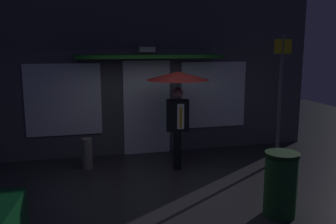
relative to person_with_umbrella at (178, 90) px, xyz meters
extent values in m
plane|color=#26262B|center=(-0.41, -0.95, -1.64)|extent=(18.00, 18.00, 0.00)
cube|color=#4C4C56|center=(-0.41, 1.40, 0.42)|extent=(8.22, 0.30, 4.12)
cube|color=white|center=(-0.41, 1.23, -0.54)|extent=(1.10, 0.04, 2.20)
cube|color=white|center=(-2.28, 1.23, -0.29)|extent=(1.64, 0.04, 1.60)
cube|color=white|center=(1.26, 1.23, -0.29)|extent=(1.64, 0.04, 1.60)
cube|color=white|center=(-0.41, 1.15, 0.81)|extent=(0.36, 0.16, 0.12)
cube|color=#144C19|center=(-0.41, 0.90, 0.66)|extent=(3.20, 0.70, 0.08)
cylinder|color=black|center=(-0.02, -0.10, -1.24)|extent=(0.15, 0.15, 0.80)
cylinder|color=black|center=(0.02, 0.10, -1.24)|extent=(0.15, 0.15, 0.80)
cube|color=black|center=(0.00, 0.00, -0.52)|extent=(0.50, 0.34, 0.65)
cube|color=silver|center=(0.03, -0.13, -0.52)|extent=(0.14, 0.05, 0.52)
cube|color=#B28C19|center=(0.03, -0.13, -0.54)|extent=(0.05, 0.03, 0.41)
sphere|color=tan|center=(0.00, 0.00, -0.05)|extent=(0.22, 0.22, 0.22)
cylinder|color=slate|center=(0.00, 0.00, -0.05)|extent=(0.02, 0.02, 0.87)
cone|color=#4C0C0C|center=(0.00, 0.00, 0.30)|extent=(1.27, 1.27, 0.17)
cylinder|color=#595B60|center=(2.22, -0.17, -0.25)|extent=(0.07, 0.07, 2.77)
cube|color=gold|center=(2.22, -0.19, 0.88)|extent=(0.40, 0.02, 0.30)
cylinder|color=slate|center=(-1.84, 0.41, -1.31)|extent=(0.22, 0.22, 0.65)
cylinder|color=#1E4C23|center=(0.90, -2.48, -1.18)|extent=(0.48, 0.48, 0.92)
cylinder|color=black|center=(0.90, -2.48, -0.68)|extent=(0.51, 0.51, 0.06)
camera|label=1|loc=(-1.97, -7.02, 0.88)|focal=38.69mm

